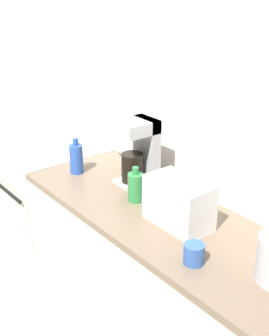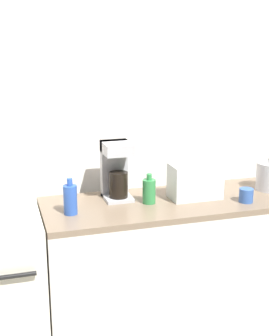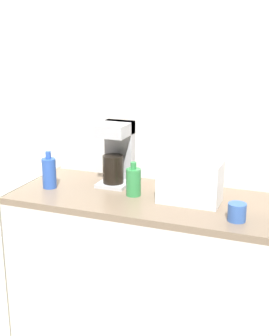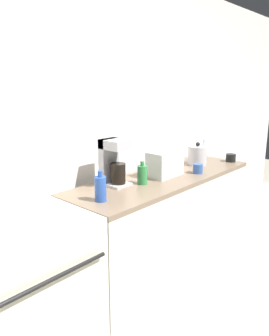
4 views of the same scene
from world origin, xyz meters
name	(u,v)px [view 1 (image 1 of 4)]	position (x,y,z in m)	size (l,w,h in m)	color
ground_plane	(60,326)	(0.00, 0.00, 0.00)	(12.00, 12.00, 0.00)	beige
wall_back	(154,97)	(0.00, 0.71, 1.30)	(8.00, 0.05, 2.60)	silver
stove	(50,202)	(-0.67, 0.33, 0.46)	(0.77, 0.69, 0.91)	silver
counter_block	(175,304)	(0.67, 0.30, 0.45)	(1.90, 0.60, 0.91)	silver
toaster	(179,203)	(0.67, 0.30, 1.02)	(0.31, 0.18, 0.22)	white
coffee_maker	(139,150)	(0.20, 0.45, 1.09)	(0.17, 0.21, 0.36)	#B7B7BC
bottle_green	(136,187)	(0.36, 0.29, 0.98)	(0.08, 0.08, 0.18)	#338C47
bottle_blue	(76,158)	(-0.12, 0.24, 0.99)	(0.08, 0.08, 0.21)	#2D56B7
cup_blue	(194,254)	(0.93, 0.14, 0.95)	(0.08, 0.08, 0.08)	#3860B2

